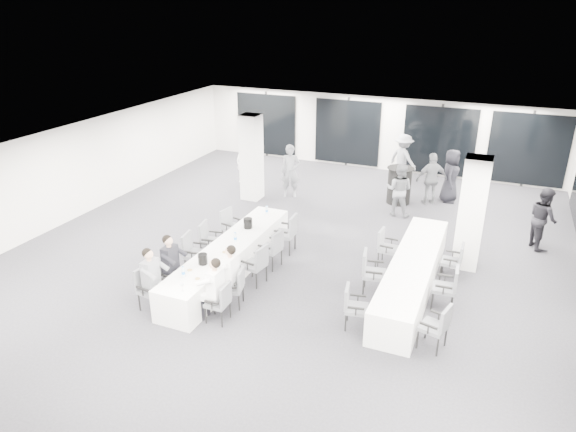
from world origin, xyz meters
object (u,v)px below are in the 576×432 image
object	(u,v)px
chair_side_left_near	(353,304)
chair_side_right_far	(455,259)
chair_main_right_far	(288,231)
standing_guest_a	(290,168)
chair_main_right_fourth	(273,247)
chair_main_right_mid	(257,263)
banquet_table_side	(412,274)
standing_guest_d	(432,176)
chair_main_left_fourth	(209,239)
chair_side_left_far	(386,245)
chair_side_right_near	(438,325)
standing_guest_b	(399,186)
chair_main_left_far	(230,224)
chair_side_right_mid	(448,285)
standing_guest_g	(244,158)
chair_main_right_near	(221,300)
standing_guest_c	(403,155)
chair_main_left_second	(168,273)
ice_bucket_near	(203,259)
cocktail_table	(399,185)
standing_guest_e	(451,172)
ice_bucket_far	(248,223)
chair_main_right_second	(236,285)
standing_guest_h	(544,214)
chair_side_left_mid	(371,270)
banquet_table_main	(230,259)
chair_main_left_mid	(193,251)

from	to	relation	value
chair_side_left_near	chair_side_right_far	world-z (taller)	chair_side_left_near
chair_main_right_far	standing_guest_a	distance (m)	4.17
chair_main_right_fourth	chair_main_right_mid	bearing A→B (deg)	-171.73
banquet_table_side	standing_guest_d	distance (m)	5.67
chair_main_left_fourth	chair_side_left_far	distance (m)	4.42
chair_main_right_mid	chair_side_right_near	world-z (taller)	chair_main_right_mid
standing_guest_b	chair_side_right_far	bearing A→B (deg)	124.47
chair_main_left_far	chair_main_right_fourth	xyz separation A→B (m)	(1.67, -0.87, 0.03)
chair_side_right_mid	standing_guest_g	bearing A→B (deg)	50.39
chair_side_left_near	standing_guest_g	bearing A→B (deg)	-150.06
chair_main_right_near	standing_guest_c	distance (m)	10.42
chair_main_left_fourth	standing_guest_c	bearing A→B (deg)	147.74
chair_main_left_second	ice_bucket_near	xyz separation A→B (m)	(0.76, 0.28, 0.38)
cocktail_table	standing_guest_e	world-z (taller)	standing_guest_e
chair_side_right_near	ice_bucket_far	world-z (taller)	ice_bucket_far
chair_main_right_second	chair_side_right_near	xyz separation A→B (m)	(4.18, 0.14, 0.04)
standing_guest_a	cocktail_table	bearing A→B (deg)	-6.00
chair_main_left_fourth	chair_side_left_near	bearing A→B (deg)	61.05
standing_guest_h	ice_bucket_far	distance (m)	7.73
chair_main_right_near	chair_side_right_far	distance (m)	5.57
standing_guest_c	chair_main_right_fourth	bearing A→B (deg)	109.39
chair_side_left_far	standing_guest_g	world-z (taller)	standing_guest_g
chair_side_right_far	standing_guest_d	distance (m)	4.94
chair_main_left_fourth	chair_side_left_mid	distance (m)	4.18
chair_main_right_near	chair_side_left_near	size ratio (longest dim) A/B	0.96
chair_main_right_mid	standing_guest_g	xyz separation A→B (m)	(-3.63, 6.36, 0.35)
chair_main_left_far	ice_bucket_far	xyz separation A→B (m)	(0.79, -0.48, 0.35)
chair_main_right_second	standing_guest_b	distance (m)	6.81
cocktail_table	chair_side_right_far	xyz separation A→B (m)	(2.23, -4.47, -0.09)
chair_main_right_fourth	chair_side_left_mid	world-z (taller)	chair_side_left_mid
chair_side_right_near	ice_bucket_far	distance (m)	5.49
chair_main_left_far	standing_guest_c	bearing A→B (deg)	166.00
chair_side_left_near	ice_bucket_far	world-z (taller)	ice_bucket_far
chair_main_right_near	chair_main_right_mid	bearing A→B (deg)	-1.69
chair_main_left_second	chair_side_right_far	bearing A→B (deg)	115.62
chair_main_left_second	ice_bucket_far	distance (m)	2.56
chair_main_left_second	chair_main_left_far	xyz separation A→B (m)	(-0.01, 2.88, 0.04)
banquet_table_main	chair_main_right_near	world-z (taller)	chair_main_right_near
chair_side_left_far	chair_side_left_mid	bearing A→B (deg)	2.54
standing_guest_c	standing_guest_e	bearing A→B (deg)	174.33
chair_side_right_near	ice_bucket_near	size ratio (longest dim) A/B	3.99
chair_main_right_second	standing_guest_e	distance (m)	8.97
chair_main_left_far	chair_main_right_fourth	world-z (taller)	chair_main_right_fourth
chair_main_left_far	standing_guest_e	xyz separation A→B (m)	(5.09, 5.51, 0.45)
chair_main_right_fourth	standing_guest_a	size ratio (longest dim) A/B	0.49
chair_side_left_near	standing_guest_a	bearing A→B (deg)	-158.67
chair_main_right_second	standing_guest_e	size ratio (longest dim) A/B	0.44
chair_main_left_mid	standing_guest_g	distance (m)	6.74
chair_main_left_far	ice_bucket_near	distance (m)	2.73
banquet_table_side	chair_side_right_far	xyz separation A→B (m)	(0.83, 0.87, 0.14)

